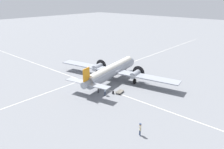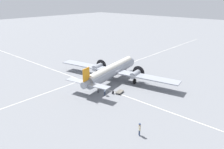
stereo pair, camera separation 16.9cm
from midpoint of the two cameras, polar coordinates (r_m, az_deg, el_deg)
The scene contains 9 objects.
ground_plane at distance 46.33m, azimuth 0.10°, elevation -1.75°, with size 300.00×300.00×0.00m, color slate.
apron_line_eastwest at distance 49.73m, azimuth -4.43°, elevation -0.27°, with size 120.00×0.16×0.01m.
apron_line_northsouth at distance 43.73m, azimuth -3.25°, elevation -3.14°, with size 0.16×120.00×0.01m.
airliner_main at distance 45.81m, azimuth 0.34°, elevation 1.15°, with size 18.95×27.68×5.33m.
crew_foreground at distance 28.97m, azimuth 7.38°, elevation -13.75°, with size 0.41×0.48×1.74m.
passenger_boarding at distance 39.52m, azimuth -1.76°, elevation -4.04°, with size 0.54×0.34×1.72m.
ramp_agent at distance 40.52m, azimuth -3.55°, elevation -3.39°, with size 0.35×0.56×1.78m.
suitcase_near_door at distance 40.37m, azimuth 0.37°, elevation -4.71°, with size 0.42×0.16×0.58m.
baggage_cart at distance 40.74m, azimuth 2.13°, elevation -4.49°, with size 2.03×1.38×0.56m.
Camera 2 is at (32.26, 28.57, 17.02)m, focal length 35.00 mm.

